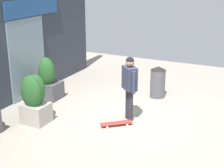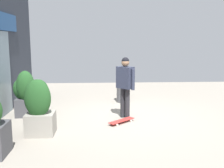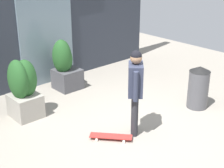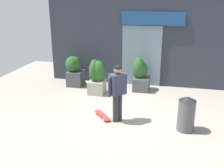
# 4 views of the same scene
# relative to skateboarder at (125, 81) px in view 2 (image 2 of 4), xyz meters

# --- Properties ---
(ground_plane) EXTENTS (12.00, 12.00, 0.00)m
(ground_plane) POSITION_rel_skateboarder_xyz_m (0.09, 0.12, -1.01)
(ground_plane) COLOR gray
(skateboarder) EXTENTS (0.49, 0.49, 1.65)m
(skateboarder) POSITION_rel_skateboarder_xyz_m (0.00, 0.00, 0.00)
(skateboarder) COLOR #28282D
(skateboarder) RESTS_ON ground_plane
(skateboard) EXTENTS (0.65, 0.72, 0.08)m
(skateboard) POSITION_rel_skateboarder_xyz_m (-0.48, 0.13, -0.95)
(skateboard) COLOR red
(skateboard) RESTS_ON ground_plane
(planter_box_left) EXTENTS (0.65, 0.69, 1.28)m
(planter_box_left) POSITION_rel_skateboarder_xyz_m (0.32, 2.73, -0.37)
(planter_box_left) COLOR #47474C
(planter_box_left) RESTS_ON ground_plane
(planter_box_mid) EXTENTS (0.58, 0.62, 1.26)m
(planter_box_mid) POSITION_rel_skateboarder_xyz_m (-1.19, 2.03, -0.36)
(planter_box_mid) COLOR gray
(planter_box_mid) RESTS_ON ground_plane
(trash_bin) EXTENTS (0.46, 0.46, 0.96)m
(trash_bin) POSITION_rel_skateboarder_xyz_m (1.86, -0.13, -0.53)
(trash_bin) COLOR #4C4C51
(trash_bin) RESTS_ON ground_plane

